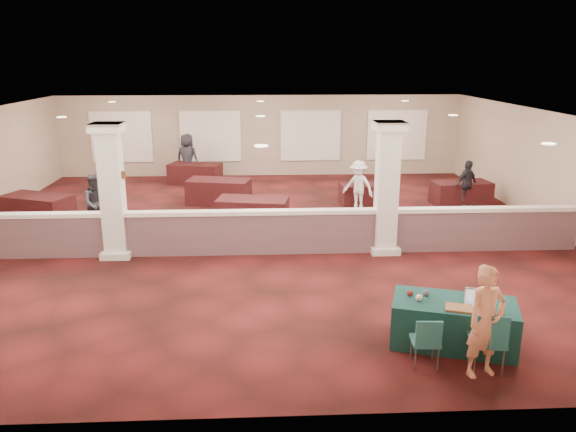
{
  "coord_description": "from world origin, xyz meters",
  "views": [
    {
      "loc": [
        -0.01,
        -14.49,
        4.64
      ],
      "look_at": [
        0.6,
        -2.0,
        1.09
      ],
      "focal_mm": 35.0,
      "sensor_mm": 36.0,
      "label": 1
    }
  ],
  "objects_px": {
    "conf_chair_main": "(489,337)",
    "far_table_front_center": "(253,212)",
    "near_table": "(453,323)",
    "far_table_back_left": "(195,174)",
    "conf_chair_side": "(427,339)",
    "far_table_front_left": "(38,209)",
    "far_table_front_right": "(461,193)",
    "attendee_b": "(358,186)",
    "woman": "(486,322)",
    "attendee_a": "(97,203)",
    "far_table_back_center": "(219,192)",
    "far_table_back_right": "(365,194)",
    "attendee_d": "(187,158)",
    "attendee_c": "(467,184)"
  },
  "relations": [
    {
      "from": "conf_chair_main",
      "to": "far_table_front_center",
      "type": "distance_m",
      "value": 8.72
    },
    {
      "from": "far_table_front_center",
      "to": "attendee_a",
      "type": "height_order",
      "value": "attendee_a"
    },
    {
      "from": "attendee_b",
      "to": "attendee_d",
      "type": "height_order",
      "value": "attendee_d"
    },
    {
      "from": "conf_chair_side",
      "to": "far_table_front_left",
      "type": "distance_m",
      "value": 12.32
    },
    {
      "from": "far_table_front_center",
      "to": "far_table_back_center",
      "type": "height_order",
      "value": "far_table_back_center"
    },
    {
      "from": "conf_chair_side",
      "to": "far_table_back_center",
      "type": "bearing_deg",
      "value": 114.44
    },
    {
      "from": "conf_chair_main",
      "to": "far_table_back_center",
      "type": "height_order",
      "value": "conf_chair_main"
    },
    {
      "from": "woman",
      "to": "attendee_c",
      "type": "bearing_deg",
      "value": 54.22
    },
    {
      "from": "far_table_back_left",
      "to": "attendee_d",
      "type": "distance_m",
      "value": 0.8
    },
    {
      "from": "far_table_back_right",
      "to": "far_table_front_center",
      "type": "bearing_deg",
      "value": -147.41
    },
    {
      "from": "far_table_front_right",
      "to": "far_table_back_left",
      "type": "xyz_separation_m",
      "value": [
        -9.0,
        3.5,
        0.01
      ]
    },
    {
      "from": "far_table_back_left",
      "to": "attendee_d",
      "type": "bearing_deg",
      "value": 123.32
    },
    {
      "from": "far_table_front_left",
      "to": "far_table_back_left",
      "type": "relative_size",
      "value": 1.04
    },
    {
      "from": "far_table_front_left",
      "to": "attendee_d",
      "type": "distance_m",
      "value": 6.59
    },
    {
      "from": "conf_chair_main",
      "to": "attendee_a",
      "type": "distance_m",
      "value": 10.96
    },
    {
      "from": "attendee_c",
      "to": "conf_chair_main",
      "type": "bearing_deg",
      "value": -139.47
    },
    {
      "from": "attendee_c",
      "to": "woman",
      "type": "bearing_deg",
      "value": -139.93
    },
    {
      "from": "far_table_front_left",
      "to": "far_table_front_right",
      "type": "xyz_separation_m",
      "value": [
        13.0,
        1.45,
        -0.03
      ]
    },
    {
      "from": "near_table",
      "to": "far_table_back_center",
      "type": "xyz_separation_m",
      "value": [
        -4.54,
        9.59,
        0.02
      ]
    },
    {
      "from": "far_table_front_left",
      "to": "attendee_c",
      "type": "height_order",
      "value": "attendee_c"
    },
    {
      "from": "near_table",
      "to": "woman",
      "type": "height_order",
      "value": "woman"
    },
    {
      "from": "conf_chair_main",
      "to": "attendee_c",
      "type": "bearing_deg",
      "value": 80.5
    },
    {
      "from": "far_table_front_right",
      "to": "far_table_back_right",
      "type": "height_order",
      "value": "far_table_front_right"
    },
    {
      "from": "far_table_back_right",
      "to": "far_table_back_left",
      "type": "bearing_deg",
      "value": 150.75
    },
    {
      "from": "conf_chair_main",
      "to": "woman",
      "type": "distance_m",
      "value": 0.31
    },
    {
      "from": "far_table_back_center",
      "to": "attendee_b",
      "type": "bearing_deg",
      "value": -13.56
    },
    {
      "from": "woman",
      "to": "attendee_d",
      "type": "xyz_separation_m",
      "value": [
        -6.11,
        14.1,
        0.04
      ]
    },
    {
      "from": "attendee_d",
      "to": "far_table_back_left",
      "type": "bearing_deg",
      "value": 141.67
    },
    {
      "from": "near_table",
      "to": "far_table_front_center",
      "type": "xyz_separation_m",
      "value": [
        -3.41,
        7.02,
        0.02
      ]
    },
    {
      "from": "far_table_front_left",
      "to": "far_table_back_right",
      "type": "xyz_separation_m",
      "value": [
        9.89,
        1.65,
        -0.07
      ]
    },
    {
      "from": "woman",
      "to": "far_table_front_left",
      "type": "distance_m",
      "value": 13.07
    },
    {
      "from": "conf_chair_side",
      "to": "woman",
      "type": "height_order",
      "value": "woman"
    },
    {
      "from": "near_table",
      "to": "attendee_d",
      "type": "height_order",
      "value": "attendee_d"
    },
    {
      "from": "conf_chair_side",
      "to": "woman",
      "type": "distance_m",
      "value": 0.91
    },
    {
      "from": "near_table",
      "to": "attendee_a",
      "type": "xyz_separation_m",
      "value": [
        -7.65,
        6.72,
        0.42
      ]
    },
    {
      "from": "attendee_b",
      "to": "conf_chair_main",
      "type": "bearing_deg",
      "value": -50.83
    },
    {
      "from": "conf_chair_main",
      "to": "far_table_front_center",
      "type": "xyz_separation_m",
      "value": [
        -3.64,
        7.92,
        -0.19
      ]
    },
    {
      "from": "conf_chair_side",
      "to": "far_table_back_right",
      "type": "distance_m",
      "value": 10.11
    },
    {
      "from": "far_table_front_right",
      "to": "attendee_b",
      "type": "bearing_deg",
      "value": -169.76
    },
    {
      "from": "far_table_front_left",
      "to": "far_table_front_center",
      "type": "xyz_separation_m",
      "value": [
        6.24,
        -0.69,
        -0.0
      ]
    },
    {
      "from": "near_table",
      "to": "far_table_back_left",
      "type": "xyz_separation_m",
      "value": [
        -5.65,
        12.66,
        0.0
      ]
    },
    {
      "from": "far_table_front_right",
      "to": "attendee_a",
      "type": "bearing_deg",
      "value": -167.47
    },
    {
      "from": "far_table_front_center",
      "to": "far_table_front_right",
      "type": "distance_m",
      "value": 7.09
    },
    {
      "from": "attendee_a",
      "to": "attendee_c",
      "type": "distance_m",
      "value": 11.19
    },
    {
      "from": "near_table",
      "to": "far_table_back_right",
      "type": "distance_m",
      "value": 9.36
    },
    {
      "from": "woman",
      "to": "far_table_front_right",
      "type": "height_order",
      "value": "woman"
    },
    {
      "from": "conf_chair_side",
      "to": "far_table_front_right",
      "type": "height_order",
      "value": "conf_chair_side"
    },
    {
      "from": "near_table",
      "to": "conf_chair_main",
      "type": "xyz_separation_m",
      "value": [
        0.23,
        -0.89,
        0.2
      ]
    },
    {
      "from": "near_table",
      "to": "far_table_front_center",
      "type": "relative_size",
      "value": 1.01
    },
    {
      "from": "woman",
      "to": "far_table_back_center",
      "type": "distance_m",
      "value": 11.52
    }
  ]
}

